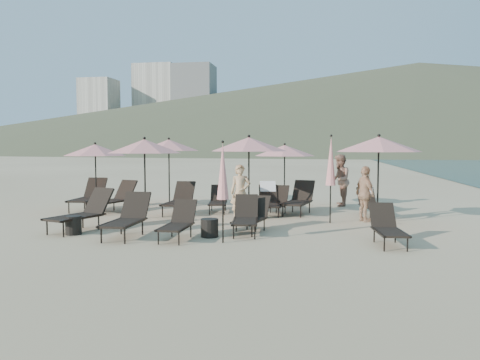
% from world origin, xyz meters
% --- Properties ---
extents(ground, '(800.00, 800.00, 0.00)m').
position_xyz_m(ground, '(0.00, 0.00, 0.00)').
color(ground, '#D6BA8C').
rests_on(ground, ground).
extents(volcanic_headland, '(690.00, 690.00, 55.00)m').
position_xyz_m(volcanic_headland, '(71.37, 302.62, 26.49)').
color(volcanic_headland, brown).
rests_on(volcanic_headland, ground).
extents(hotel_skyline, '(109.00, 82.00, 55.00)m').
position_xyz_m(hotel_skyline, '(-93.62, 271.21, 24.18)').
color(hotel_skyline, beige).
rests_on(hotel_skyline, ground).
extents(lounger_0, '(1.22, 1.94, 1.04)m').
position_xyz_m(lounger_0, '(-3.97, -0.00, 0.49)').
color(lounger_0, black).
rests_on(lounger_0, ground).
extents(lounger_1, '(0.71, 1.77, 1.01)m').
position_xyz_m(lounger_1, '(-2.51, -0.55, 0.47)').
color(lounger_1, black).
rests_on(lounger_1, ground).
extents(lounger_2, '(0.58, 1.49, 0.86)m').
position_xyz_m(lounger_2, '(-1.23, -0.60, 0.40)').
color(lounger_2, black).
rests_on(lounger_2, ground).
extents(lounger_3, '(0.79, 1.64, 0.91)m').
position_xyz_m(lounger_3, '(0.19, 0.37, 0.42)').
color(lounger_3, black).
rests_on(lounger_3, ground).
extents(lounger_4, '(0.84, 1.58, 0.86)m').
position_xyz_m(lounger_4, '(0.32, 0.65, 0.40)').
color(lounger_4, black).
rests_on(lounger_4, ground).
extents(lounger_5, '(0.73, 1.54, 0.85)m').
position_xyz_m(lounger_5, '(3.47, -0.41, 0.40)').
color(lounger_5, black).
rests_on(lounger_5, ground).
extents(lounger_6, '(1.16, 1.88, 1.01)m').
position_xyz_m(lounger_6, '(-4.69, 3.38, 0.47)').
color(lounger_6, black).
rests_on(lounger_6, ground).
extents(lounger_7, '(0.68, 1.74, 1.00)m').
position_xyz_m(lounger_7, '(-2.46, 3.34, 0.47)').
color(lounger_7, black).
rests_on(lounger_7, ground).
extents(lounger_8, '(0.79, 1.55, 0.85)m').
position_xyz_m(lounger_8, '(-1.34, 4.03, 0.40)').
color(lounger_8, black).
rests_on(lounger_8, ground).
extents(lounger_9, '(0.78, 1.60, 0.88)m').
position_xyz_m(lounger_9, '(0.60, 3.78, 0.41)').
color(lounger_9, black).
rests_on(lounger_9, ground).
extents(lounger_10, '(0.87, 1.71, 1.01)m').
position_xyz_m(lounger_10, '(0.37, 3.78, 0.48)').
color(lounger_10, black).
rests_on(lounger_10, ground).
extents(lounger_11, '(0.85, 1.59, 0.94)m').
position_xyz_m(lounger_11, '(3.51, 4.09, 0.45)').
color(lounger_11, black).
rests_on(lounger_11, ground).
extents(lounger_12, '(1.04, 1.89, 1.03)m').
position_xyz_m(lounger_12, '(1.31, 4.06, 0.48)').
color(lounger_12, black).
rests_on(lounger_12, ground).
extents(lounger_13, '(0.83, 1.89, 1.06)m').
position_xyz_m(lounger_13, '(-5.74, 3.64, 0.50)').
color(lounger_13, black).
rests_on(lounger_13, ground).
extents(umbrella_open_0, '(2.27, 2.27, 2.44)m').
position_xyz_m(umbrella_open_0, '(-3.18, 2.27, 2.16)').
color(umbrella_open_0, black).
rests_on(umbrella_open_0, ground).
extents(umbrella_open_1, '(2.33, 2.33, 2.51)m').
position_xyz_m(umbrella_open_1, '(-0.15, 2.98, 2.22)').
color(umbrella_open_1, black).
rests_on(umbrella_open_1, ground).
extents(umbrella_open_2, '(2.32, 2.32, 2.50)m').
position_xyz_m(umbrella_open_2, '(3.57, 2.52, 2.21)').
color(umbrella_open_2, black).
rests_on(umbrella_open_2, ground).
extents(umbrella_open_3, '(2.32, 2.32, 2.50)m').
position_xyz_m(umbrella_open_3, '(-3.64, 5.84, 2.21)').
color(umbrella_open_3, black).
rests_on(umbrella_open_3, ground).
extents(umbrella_open_4, '(2.12, 2.12, 2.28)m').
position_xyz_m(umbrella_open_4, '(0.72, 5.53, 2.01)').
color(umbrella_open_4, black).
rests_on(umbrella_open_4, ground).
extents(umbrella_open_5, '(2.14, 2.14, 2.30)m').
position_xyz_m(umbrella_open_5, '(-5.53, 3.77, 2.03)').
color(umbrella_open_5, black).
rests_on(umbrella_open_5, ground).
extents(umbrella_closed_0, '(0.27, 0.27, 2.28)m').
position_xyz_m(umbrella_closed_0, '(-0.11, -0.87, 1.59)').
color(umbrella_closed_0, black).
rests_on(umbrella_closed_0, ground).
extents(umbrella_closed_1, '(0.29, 0.29, 2.48)m').
position_xyz_m(umbrella_closed_1, '(2.27, 2.36, 1.73)').
color(umbrella_closed_1, black).
rests_on(umbrella_closed_1, ground).
extents(side_table_0, '(0.39, 0.39, 0.45)m').
position_xyz_m(side_table_0, '(-3.92, -0.53, 0.23)').
color(side_table_0, black).
rests_on(side_table_0, ground).
extents(side_table_1, '(0.42, 0.42, 0.44)m').
position_xyz_m(side_table_1, '(-0.57, -0.25, 0.22)').
color(side_table_1, black).
rests_on(side_table_1, ground).
extents(beachgoer_a, '(0.66, 0.51, 1.63)m').
position_xyz_m(beachgoer_a, '(-0.30, 2.36, 0.81)').
color(beachgoer_a, tan).
rests_on(beachgoer_a, ground).
extents(beachgoer_b, '(0.73, 0.93, 1.88)m').
position_xyz_m(beachgoer_b, '(2.65, 6.28, 0.94)').
color(beachgoer_b, '#A16B53').
rests_on(beachgoer_b, ground).
extents(beachgoer_c, '(0.74, 1.01, 1.59)m').
position_xyz_m(beachgoer_c, '(3.25, 2.78, 0.80)').
color(beachgoer_c, tan).
rests_on(beachgoer_c, ground).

